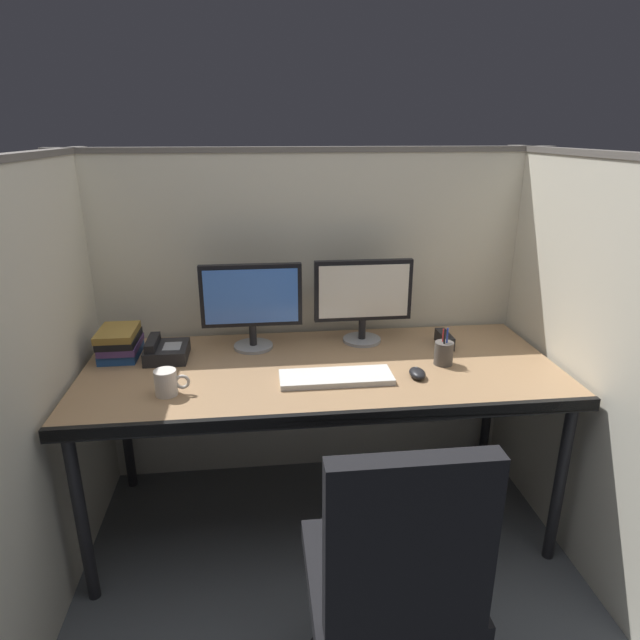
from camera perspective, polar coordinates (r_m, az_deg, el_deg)
name	(u,v)px	position (r m, az deg, el deg)	size (l,w,h in m)	color
ground_plane	(330,567)	(2.37, 1.05, -24.49)	(8.00, 8.00, 0.00)	#4C5156
cubicle_partition_rear	(311,319)	(2.60, -0.99, 0.15)	(2.21, 0.06, 1.57)	beige
cubicle_partition_left	(54,378)	(2.21, -26.16, -5.45)	(0.06, 1.41, 1.57)	beige
cubicle_partition_right	(569,353)	(2.41, 24.65, -3.21)	(0.06, 1.41, 1.57)	beige
desk	(322,378)	(2.21, 0.18, -6.15)	(1.90, 0.80, 0.74)	#997551
office_chair	(389,619)	(1.72, 7.27, -28.69)	(0.52, 0.52, 0.97)	black
monitor_left	(251,301)	(2.33, -7.20, 2.02)	(0.43, 0.17, 0.37)	gray
monitor_right	(363,295)	(2.39, 4.54, 2.58)	(0.43, 0.17, 0.37)	gray
keyboard_main	(336,377)	(2.08, 1.70, -6.03)	(0.43, 0.15, 0.02)	silver
computer_mouse	(417,373)	(2.13, 10.17, -5.51)	(0.06, 0.10, 0.04)	black
coffee_mug	(167,383)	(2.03, -15.77, -6.34)	(0.13, 0.08, 0.09)	silver
pen_cup	(444,353)	(2.26, 12.84, -3.39)	(0.08, 0.08, 0.16)	#4C4742
red_stapler	(444,339)	(2.46, 12.93, -1.99)	(0.04, 0.15, 0.06)	black
book_stack	(120,343)	(2.41, -20.26, -2.28)	(0.16, 0.22, 0.12)	#1E478C
desk_phone	(166,351)	(2.35, -15.90, -3.15)	(0.17, 0.19, 0.09)	black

